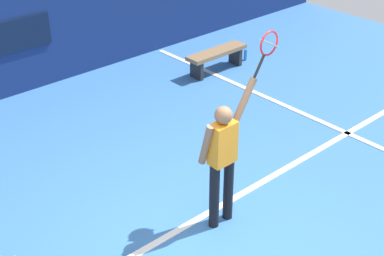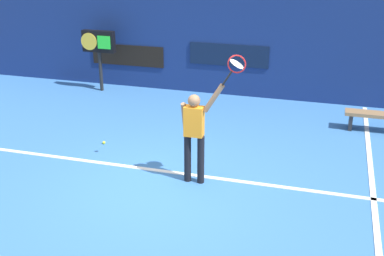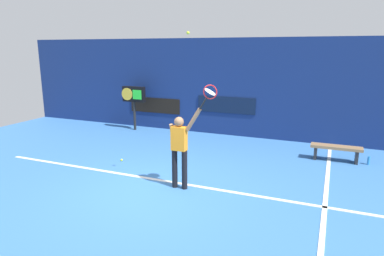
% 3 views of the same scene
% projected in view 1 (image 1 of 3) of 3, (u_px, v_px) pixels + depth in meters
% --- Properties ---
extents(ground_plane, '(18.00, 18.00, 0.00)m').
position_uv_depth(ground_plane, '(210.00, 252.00, 6.86)').
color(ground_plane, '#3870B2').
extents(court_baseline, '(10.00, 0.10, 0.01)m').
position_uv_depth(court_baseline, '(180.00, 229.00, 7.22)').
color(court_baseline, white).
rests_on(court_baseline, ground_plane).
extents(court_sideline, '(0.10, 7.00, 0.01)m').
position_uv_depth(court_sideline, '(281.00, 104.00, 10.29)').
color(court_sideline, white).
rests_on(court_sideline, ground_plane).
extents(tennis_player, '(0.78, 0.31, 1.93)m').
position_uv_depth(tennis_player, '(223.00, 156.00, 6.88)').
color(tennis_player, black).
rests_on(tennis_player, ground_plane).
extents(tennis_racket, '(0.46, 0.27, 0.60)m').
position_uv_depth(tennis_racket, '(268.00, 46.00, 6.67)').
color(tennis_racket, black).
extents(court_bench, '(1.40, 0.36, 0.45)m').
position_uv_depth(court_bench, '(217.00, 56.00, 11.43)').
color(court_bench, olive).
rests_on(court_bench, ground_plane).
extents(water_bottle, '(0.07, 0.07, 0.24)m').
position_uv_depth(water_bottle, '(245.00, 55.00, 12.04)').
color(water_bottle, '#338CD8').
rests_on(water_bottle, ground_plane).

